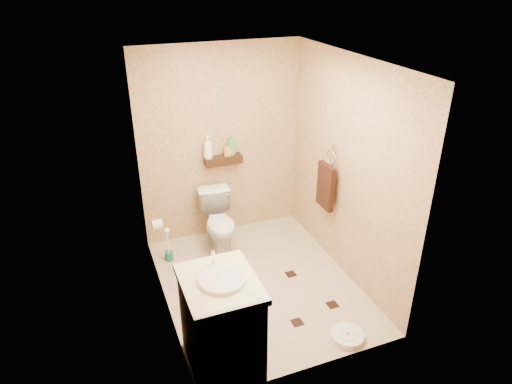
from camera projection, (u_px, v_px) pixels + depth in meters
name	position (u px, v px, depth m)	size (l,w,h in m)	color
ground	(258.00, 284.00, 5.02)	(2.50, 2.50, 0.00)	tan
wall_back	(221.00, 144.00, 5.53)	(2.00, 0.04, 2.40)	tan
wall_front	(319.00, 252.00, 3.44)	(2.00, 0.04, 2.40)	tan
wall_left	(157.00, 203.00, 4.16)	(0.04, 2.50, 2.40)	tan
wall_right	(347.00, 171.00, 4.81)	(0.04, 2.50, 2.40)	tan
ceiling	(259.00, 61.00, 3.95)	(2.00, 2.50, 0.02)	white
wall_shelf	(223.00, 160.00, 5.54)	(0.46, 0.14, 0.10)	#36210E
floor_accents	(264.00, 287.00, 4.97)	(1.25, 1.37, 0.01)	black
toilet	(220.00, 223.00, 5.50)	(0.40, 0.70, 0.71)	white
vanity	(221.00, 322.00, 3.82)	(0.60, 0.73, 1.03)	brown
bathroom_scale	(347.00, 336.00, 4.27)	(0.40, 0.40, 0.06)	white
toilet_brush	(168.00, 249.00, 5.36)	(0.10, 0.10, 0.44)	#196564
towel_ring	(326.00, 184.00, 5.11)	(0.12, 0.30, 0.76)	silver
toilet_paper	(157.00, 224.00, 4.99)	(0.12, 0.11, 0.12)	white
bottle_a	(208.00, 147.00, 5.40)	(0.11, 0.11, 0.28)	white
bottle_b	(228.00, 149.00, 5.50)	(0.07, 0.07, 0.16)	orange
bottle_c	(231.00, 150.00, 5.52)	(0.10, 0.10, 0.13)	orange
bottle_d	(231.00, 145.00, 5.50)	(0.10, 0.10, 0.25)	green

